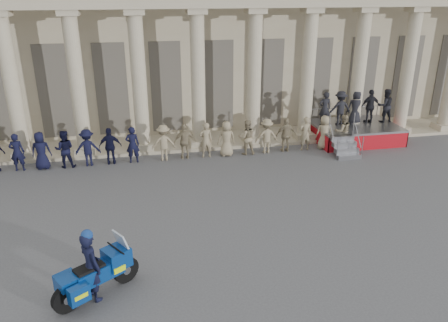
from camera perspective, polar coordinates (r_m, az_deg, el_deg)
ground at (r=13.47m, az=-3.75°, el=-10.16°), size 90.00×90.00×0.00m
building at (r=26.26m, az=-8.58°, el=15.85°), size 40.00×12.50×9.00m
officer_rank at (r=19.33m, az=-17.41°, el=1.68°), size 23.59×0.61×1.61m
reviewing_stand at (r=22.42m, az=16.90°, el=5.86°), size 4.04×3.93×2.48m
motorcycle at (r=11.37m, az=-16.26°, el=-13.89°), size 2.01×1.60×1.49m
rider at (r=11.16m, az=-17.00°, el=-12.87°), size 0.73×0.79×1.91m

